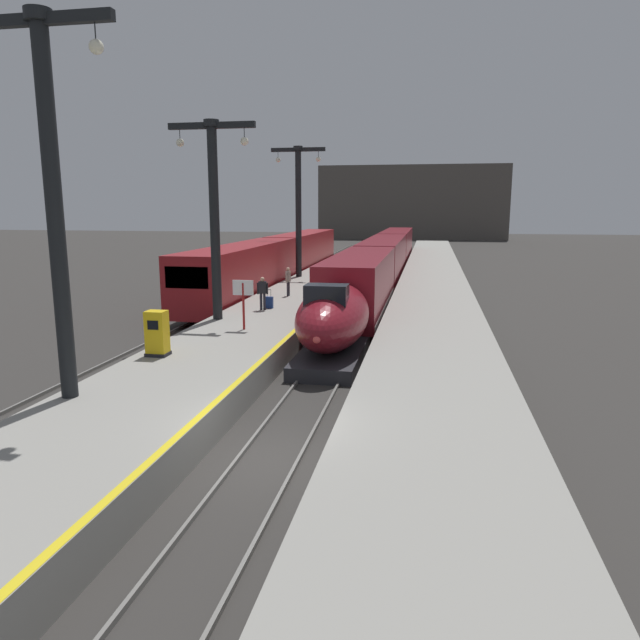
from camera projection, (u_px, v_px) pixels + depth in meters
name	position (u px, v px, depth m)	size (l,w,h in m)	color
ground_plane	(269.00, 461.00, 14.59)	(260.00, 260.00, 0.00)	#33302D
platform_left	(310.00, 293.00, 39.11)	(4.80, 110.00, 1.05)	gray
platform_right	(433.00, 297.00, 37.64)	(4.80, 110.00, 1.05)	gray
platform_left_safety_stripe	(343.00, 286.00, 38.59)	(0.20, 107.80, 0.01)	yellow
rail_main_left	(363.00, 296.00, 41.25)	(0.08, 110.00, 0.12)	slate
rail_main_right	(385.00, 296.00, 40.98)	(0.08, 110.00, 0.12)	slate
rail_secondary_left	(253.00, 293.00, 42.72)	(0.08, 110.00, 0.12)	slate
rail_secondary_right	(273.00, 293.00, 42.44)	(0.08, 110.00, 0.12)	slate
highspeed_train_main	(382.00, 261.00, 47.15)	(2.92, 57.17, 3.60)	maroon
regional_train_adjacent	(279.00, 259.00, 46.74)	(2.85, 36.60, 3.80)	maroon
station_column_near	(52.00, 177.00, 15.11)	(4.00, 0.68, 9.94)	black
station_column_mid	(214.00, 202.00, 26.42)	(4.00, 0.68, 8.93)	black
station_column_far	(298.00, 200.00, 43.10)	(4.00, 0.68, 9.48)	black
passenger_near_edge	(263.00, 291.00, 29.60)	(0.57, 0.27, 1.69)	#23232D
passenger_mid_platform	(315.00, 288.00, 30.74)	(0.56, 0.30, 1.69)	#23232D
passenger_far_waiting	(288.00, 279.00, 34.33)	(0.25, 0.57, 1.69)	#23232D
rolling_suitcase	(269.00, 302.00, 30.27)	(0.40, 0.22, 0.98)	navy
ticket_machine_yellow	(157.00, 335.00, 20.55)	(0.76, 0.62, 1.60)	yellow
departure_info_board	(243.00, 295.00, 24.83)	(0.90, 0.10, 2.12)	maroon
terminus_back_wall	(412.00, 202.00, 111.69)	(36.00, 2.00, 14.00)	#4C4742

